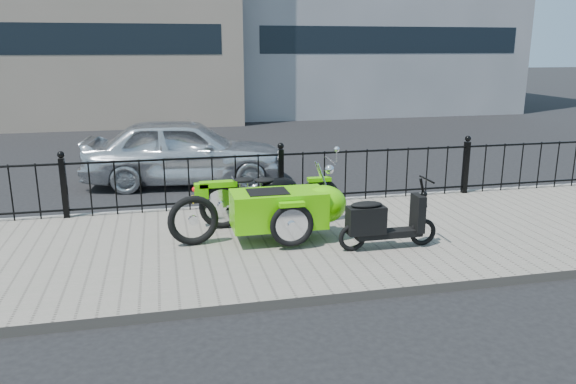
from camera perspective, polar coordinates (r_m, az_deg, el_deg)
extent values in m
plane|color=black|center=(8.56, 1.12, -4.32)|extent=(120.00, 120.00, 0.00)
cube|color=gray|center=(8.08, 1.99, -5.03)|extent=(30.00, 3.80, 0.12)
cube|color=gray|center=(9.88, -0.90, -1.35)|extent=(30.00, 0.10, 0.12)
cylinder|color=black|center=(9.53, -0.75, 3.81)|extent=(14.00, 0.04, 0.04)
cylinder|color=black|center=(9.70, -0.73, -0.55)|extent=(14.00, 0.04, 0.04)
cube|color=black|center=(9.53, -21.78, 0.35)|extent=(0.09, 0.09, 0.96)
sphere|color=black|center=(9.42, -22.09, 3.54)|extent=(0.11, 0.11, 0.11)
cube|color=black|center=(9.61, -0.74, 1.53)|extent=(0.09, 0.09, 0.96)
sphere|color=black|center=(9.50, -0.75, 4.70)|extent=(0.11, 0.11, 0.11)
cube|color=black|center=(10.88, 17.60, 2.39)|extent=(0.09, 0.09, 0.96)
sphere|color=black|center=(10.79, 17.82, 5.19)|extent=(0.11, 0.11, 0.11)
cube|color=black|center=(20.27, -25.18, 13.91)|extent=(12.50, 0.06, 1.00)
cube|color=black|center=(22.72, 10.69, 14.93)|extent=(10.50, 0.06, 1.00)
torus|color=black|center=(8.70, 3.16, -0.82)|extent=(0.69, 0.09, 0.69)
torus|color=black|center=(8.42, -6.71, -1.42)|extent=(0.69, 0.09, 0.69)
torus|color=black|center=(7.47, 0.40, -3.41)|extent=(0.60, 0.08, 0.60)
cube|color=gray|center=(8.52, -1.69, -0.99)|extent=(0.34, 0.22, 0.24)
cylinder|color=black|center=(8.54, -1.69, -1.44)|extent=(1.40, 0.04, 0.04)
ellipsoid|color=black|center=(8.48, -0.91, 0.62)|extent=(0.54, 0.29, 0.26)
cylinder|color=silver|center=(8.60, 4.37, 3.24)|extent=(0.03, 0.56, 0.03)
cylinder|color=silver|center=(8.63, 3.57, 1.19)|extent=(0.25, 0.04, 0.59)
sphere|color=silver|center=(8.63, 4.23, 2.32)|extent=(0.15, 0.15, 0.15)
cube|color=#57D205|center=(8.61, 3.19, 1.30)|extent=(0.36, 0.12, 0.06)
cube|color=#57D205|center=(8.32, -7.12, 0.81)|extent=(0.55, 0.16, 0.08)
ellipsoid|color=black|center=(8.42, -2.38, 1.20)|extent=(0.31, 0.22, 0.08)
ellipsoid|color=black|center=(8.36, -4.54, 1.22)|extent=(0.31, 0.22, 0.08)
sphere|color=red|center=(8.31, -9.50, 0.27)|extent=(0.07, 0.07, 0.07)
cube|color=gold|center=(8.45, -9.63, -0.75)|extent=(0.02, 0.14, 0.10)
cube|color=#57D205|center=(7.77, -0.98, -1.72)|extent=(1.30, 0.62, 0.50)
ellipsoid|color=#57D205|center=(7.92, 3.63, -1.24)|extent=(0.65, 0.60, 0.54)
cube|color=black|center=(7.68, -2.08, -0.14)|extent=(0.55, 0.43, 0.06)
cube|color=#57D205|center=(7.38, 0.40, -1.27)|extent=(0.34, 0.11, 0.06)
torus|color=black|center=(7.92, 13.53, -3.95)|extent=(0.38, 0.06, 0.38)
torus|color=black|center=(7.53, 6.55, -4.59)|extent=(0.38, 0.06, 0.38)
cube|color=black|center=(7.71, 10.13, -4.17)|extent=(0.93, 0.20, 0.09)
cube|color=black|center=(7.52, 7.93, -2.84)|extent=(0.51, 0.24, 0.37)
ellipsoid|color=black|center=(7.46, 7.99, -1.28)|extent=(0.43, 0.22, 0.08)
cube|color=black|center=(7.80, 13.04, -2.10)|extent=(0.11, 0.28, 0.51)
cylinder|color=black|center=(7.75, 13.59, -0.10)|extent=(0.14, 0.04, 0.41)
cylinder|color=black|center=(7.73, 13.92, 1.24)|extent=(0.03, 0.41, 0.03)
torus|color=black|center=(7.76, -9.60, -2.87)|extent=(0.71, 0.18, 0.70)
imported|color=silver|center=(11.72, -10.46, 4.11)|extent=(4.21, 2.08, 1.38)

